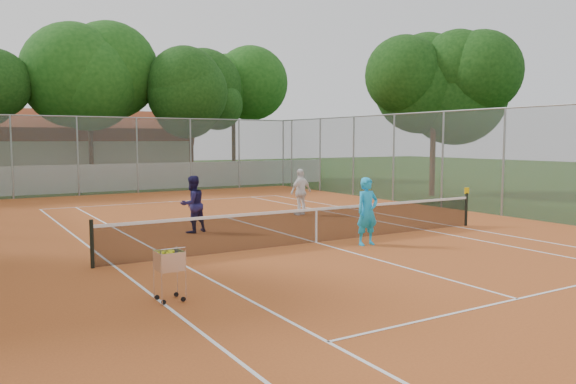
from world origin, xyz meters
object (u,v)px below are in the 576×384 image
player_near (367,211)px  player_far_right (301,192)px  ball_hopper (170,274)px  clubhouse (59,149)px  tennis_net (316,225)px  player_far_left (192,204)px

player_near → player_far_right: size_ratio=1.05×
player_near → ball_hopper: size_ratio=1.86×
clubhouse → player_near: bearing=-84.3°
clubhouse → ball_hopper: clubhouse is taller
tennis_net → player_far_left: (-2.27, 3.35, 0.38)m
player_near → clubhouse: bearing=96.5°
tennis_net → player_far_right: player_far_right is taller
clubhouse → player_near: clubhouse is taller
player_far_left → player_far_right: size_ratio=1.00×
tennis_net → ball_hopper: tennis_net is taller
player_far_right → player_far_left: bearing=5.2°
player_far_right → ball_hopper: size_ratio=1.78×
clubhouse → player_far_left: clubhouse is taller
player_far_left → ball_hopper: (-3.05, -6.68, -0.38)m
player_far_left → ball_hopper: size_ratio=1.78×
player_far_left → player_near: bearing=110.2°
clubhouse → player_near: size_ratio=9.02×
tennis_net → clubhouse: size_ratio=0.72×
player_near → ball_hopper: (-6.32, -2.36, -0.42)m
tennis_net → player_far_right: bearing=61.8°
player_far_right → ball_hopper: bearing=32.4°
player_far_left → ball_hopper: bearing=48.6°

